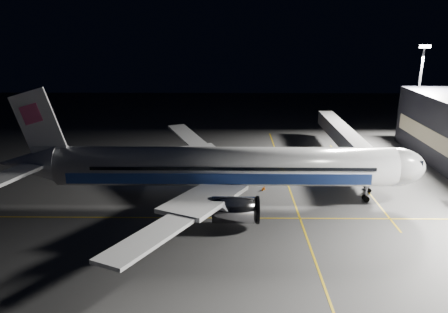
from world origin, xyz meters
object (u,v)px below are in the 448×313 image
floodlight_mast_north (419,86)px  safety_cone_c (257,170)px  jet_bridge (347,139)px  safety_cone_a (262,189)px  safety_cone_b (264,188)px  airliner (218,167)px  baggage_tug (159,157)px

floodlight_mast_north → safety_cone_c: (-34.60, -19.33, -12.05)m
jet_bridge → safety_cone_a: (-16.29, -14.06, -4.31)m
floodlight_mast_north → safety_cone_b: 45.38m
jet_bridge → safety_cone_c: jet_bridge is taller
jet_bridge → floodlight_mast_north: size_ratio=1.66×
safety_cone_b → airliner: bearing=-147.9°
airliner → jet_bridge: bearing=38.0°
safety_cone_a → safety_cone_b: safety_cone_b is taller
airliner → safety_cone_c: bearing=62.9°
airliner → safety_cone_a: airliner is taller
airliner → safety_cone_c: size_ratio=96.40×
floodlight_mast_north → safety_cone_b: size_ratio=32.23×
floodlight_mast_north → airliner: bearing=-142.1°
jet_bridge → safety_cone_b: bearing=-139.6°
jet_bridge → safety_cone_c: size_ratio=53.94×
safety_cone_a → airliner: bearing=-149.5°
floodlight_mast_north → jet_bridge: bearing=-142.3°
baggage_tug → safety_cone_b: (18.70, -13.99, -0.51)m
baggage_tug → safety_cone_c: baggage_tug is taller
jet_bridge → safety_cone_c: (-16.60, -5.40, -4.26)m
baggage_tug → safety_cone_b: 23.36m
floodlight_mast_north → safety_cone_c: bearing=-150.8°
floodlight_mast_north → safety_cone_a: (-34.29, -27.99, -12.10)m
baggage_tug → safety_cone_b: size_ratio=4.77×
airliner → floodlight_mast_north: size_ratio=2.97×
baggage_tug → safety_cone_a: bearing=-62.7°
jet_bridge → safety_cone_c: bearing=-162.0°
jet_bridge → floodlight_mast_north: 24.06m
baggage_tug → safety_cone_a: 23.40m
jet_bridge → baggage_tug: jet_bridge is taller
baggage_tug → safety_cone_c: bearing=-42.3°
jet_bridge → safety_cone_b: (-16.00, -13.61, -4.26)m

